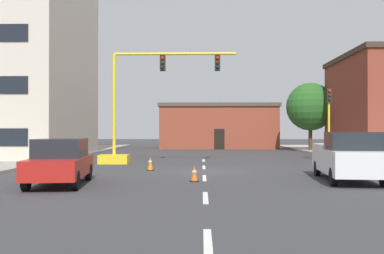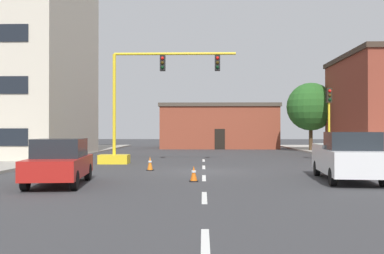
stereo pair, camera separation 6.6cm
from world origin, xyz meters
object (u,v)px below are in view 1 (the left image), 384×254
traffic_signal_gantry (131,128)px  tree_right_far (310,107)px  traffic_light_pole_right (329,108)px  pickup_truck_white (348,157)px  traffic_cone_roadside_b (150,164)px  traffic_cone_roadside_a (194,174)px  sedan_red_near_left (60,161)px

traffic_signal_gantry → tree_right_far: (14.88, 16.04, 2.13)m
traffic_light_pole_right → pickup_truck_white: 11.36m
traffic_light_pole_right → traffic_cone_roadside_b: size_ratio=6.74×
traffic_cone_roadside_b → tree_right_far: bearing=57.4°
traffic_cone_roadside_a → traffic_light_pole_right: bearing=52.6°
traffic_light_pole_right → sedan_red_near_left: (-13.59, -12.37, -2.64)m
traffic_cone_roadside_a → traffic_signal_gantry: bearing=113.6°
pickup_truck_white → traffic_cone_roadside_a: pickup_truck_white is taller
pickup_truck_white → traffic_cone_roadside_b: pickup_truck_white is taller
tree_right_far → traffic_cone_roadside_b: 24.72m
traffic_light_pole_right → tree_right_far: size_ratio=0.72×
traffic_signal_gantry → tree_right_far: bearing=47.1°
tree_right_far → traffic_cone_roadside_a: 27.85m
sedan_red_near_left → traffic_cone_roadside_b: 6.58m
traffic_cone_roadside_a → traffic_cone_roadside_b: 5.33m
traffic_signal_gantry → traffic_cone_roadside_b: bearing=-69.1°
traffic_cone_roadside_a → pickup_truck_white: bearing=3.4°
traffic_signal_gantry → sedan_red_near_left: bearing=-95.3°
traffic_light_pole_right → traffic_cone_roadside_b: traffic_light_pole_right is taller
tree_right_far → sedan_red_near_left: 31.09m
traffic_signal_gantry → tree_right_far: 21.98m
tree_right_far → sedan_red_near_left: tree_right_far is taller
traffic_light_pole_right → sedan_red_near_left: traffic_light_pole_right is taller
traffic_light_pole_right → traffic_cone_roadside_b: 13.03m
sedan_red_near_left → traffic_cone_roadside_b: bearing=65.8°
tree_right_far → traffic_cone_roadside_a: tree_right_far is taller
traffic_signal_gantry → traffic_cone_roadside_a: bearing=-66.4°
tree_right_far → pickup_truck_white: size_ratio=1.20×
traffic_signal_gantry → traffic_cone_roadside_a: traffic_signal_gantry is taller
traffic_light_pole_right → tree_right_far: (2.26, 14.15, 0.81)m
sedan_red_near_left → traffic_cone_roadside_a: 5.19m
traffic_light_pole_right → traffic_cone_roadside_b: (-10.90, -6.39, -3.18)m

